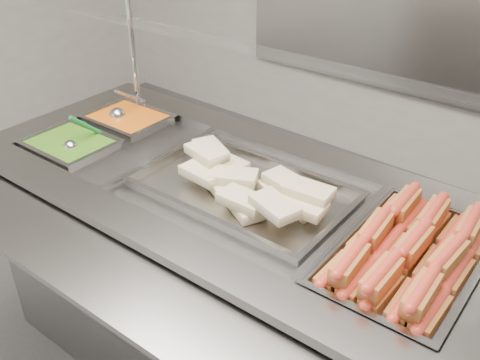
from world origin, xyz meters
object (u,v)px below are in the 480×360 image
Objects in this scene: steam_counter at (229,284)px; serving_spoon at (73,143)px; sneeze_guard at (269,57)px; pan_wraps at (242,194)px; pan_hotdogs at (407,266)px; ladle at (118,114)px.

steam_counter is 0.86m from serving_spoon.
sneeze_guard is 0.88m from serving_spoon.
sneeze_guard reaches higher than steam_counter.
pan_wraps is (0.07, -0.24, -0.43)m from sneeze_guard.
pan_wraps is (-0.62, -0.02, 0.02)m from pan_hotdogs.
steam_counter is at bearing 15.55° from serving_spoon.
pan_wraps is (0.07, 0.00, 0.47)m from steam_counter.
pan_hotdogs is (0.69, 0.02, 0.45)m from steam_counter.
sneeze_guard is at bearing 91.86° from steam_counter.
sneeze_guard is 0.50m from pan_wraps.
ladle is at bearing -170.82° from sneeze_guard.
pan_hotdogs is 1.45m from ladle.
pan_wraps is 3.56× the size of ladle.
ladle is 1.13× the size of serving_spoon.
pan_hotdogs is 0.81× the size of pan_wraps.
pan_wraps reaches higher than steam_counter.
pan_wraps is at bearing -72.79° from sneeze_guard.
pan_hotdogs is 0.62m from pan_wraps.
pan_wraps is at bearing 14.38° from serving_spoon.
pan_hotdogs is (0.70, -0.22, -0.45)m from sneeze_guard.
sneeze_guard is 0.86m from pan_hotdogs.
ladle is at bearing 176.17° from pan_hotdogs.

